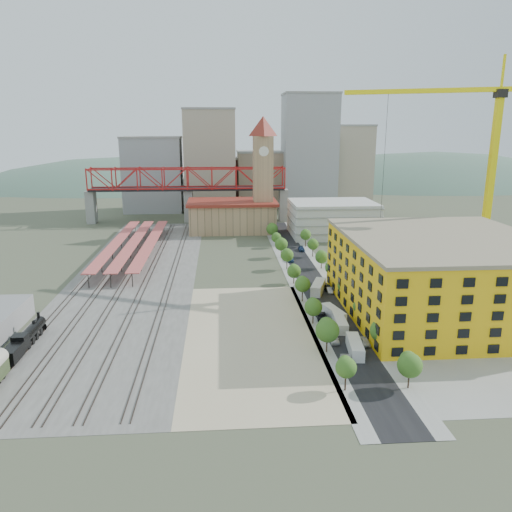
{
  "coord_description": "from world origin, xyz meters",
  "views": [
    {
      "loc": [
        -10.16,
        -130.15,
        43.42
      ],
      "look_at": [
        -0.79,
        -1.06,
        10.0
      ],
      "focal_mm": 35.0,
      "sensor_mm": 36.0,
      "label": 1
    }
  ],
  "objects": [
    {
      "name": "clock_tower",
      "position": [
        8.0,
        79.99,
        28.7
      ],
      "size": [
        12.0,
        12.0,
        52.0
      ],
      "color": "tan",
      "rests_on": "ground"
    },
    {
      "name": "ground",
      "position": [
        0.0,
        0.0,
        0.0
      ],
      "size": [
        400.0,
        400.0,
        0.0
      ],
      "primitive_type": "plane",
      "color": "#474C38",
      "rests_on": "ground"
    },
    {
      "name": "construction_pad",
      "position": [
        45.0,
        -20.0,
        0.03
      ],
      "size": [
        50.0,
        90.0,
        0.06
      ],
      "primitive_type": "cube",
      "color": "gray",
      "rests_on": "ground"
    },
    {
      "name": "car_6",
      "position": [
        19.0,
        -1.57,
        0.65
      ],
      "size": [
        2.62,
        4.89,
        1.3
      ],
      "primitive_type": "imported",
      "rotation": [
        0.0,
        0.0,
        0.1
      ],
      "color": "black",
      "rests_on": "ground"
    },
    {
      "name": "ballast_strip",
      "position": [
        -36.0,
        17.5,
        0.03
      ],
      "size": [
        36.0,
        165.0,
        0.06
      ],
      "primitive_type": "cube",
      "color": "#605E59",
      "rests_on": "ground"
    },
    {
      "name": "car_0",
      "position": [
        13.0,
        -35.45,
        0.77
      ],
      "size": [
        1.93,
        4.58,
        1.55
      ],
      "primitive_type": "imported",
      "rotation": [
        0.0,
        0.0,
        -0.02
      ],
      "color": "silver",
      "rests_on": "ground"
    },
    {
      "name": "truss_bridge",
      "position": [
        -25.0,
        105.0,
        18.86
      ],
      "size": [
        94.0,
        9.6,
        25.6
      ],
      "color": "gray",
      "rests_on": "ground"
    },
    {
      "name": "skyline",
      "position": [
        7.47,
        142.31,
        22.81
      ],
      "size": [
        133.0,
        46.0,
        60.0
      ],
      "color": "#9EA0A3",
      "rests_on": "ground"
    },
    {
      "name": "site_trailer_c",
      "position": [
        16.0,
        -21.82,
        1.19
      ],
      "size": [
        4.44,
        8.97,
        2.37
      ],
      "primitive_type": "cube",
      "rotation": [
        0.0,
        0.0,
        0.26
      ],
      "color": "silver",
      "rests_on": "ground"
    },
    {
      "name": "street_asphalt",
      "position": [
        16.0,
        15.0,
        0.03
      ],
      "size": [
        12.0,
        170.0,
        0.06
      ],
      "primitive_type": "cube",
      "color": "black",
      "rests_on": "ground"
    },
    {
      "name": "locomotive",
      "position": [
        -50.0,
        -33.03,
        1.85
      ],
      "size": [
        2.57,
        19.86,
        4.97
      ],
      "color": "black",
      "rests_on": "ground"
    },
    {
      "name": "car_2",
      "position": [
        13.0,
        -22.84,
        0.73
      ],
      "size": [
        2.53,
        5.28,
        1.45
      ],
      "primitive_type": "imported",
      "rotation": [
        0.0,
        0.0,
        -0.02
      ],
      "color": "black",
      "rests_on": "ground"
    },
    {
      "name": "distant_hills",
      "position": [
        45.28,
        260.0,
        -79.54
      ],
      "size": [
        647.0,
        264.0,
        227.0
      ],
      "color": "#4C6B59",
      "rests_on": "ground"
    },
    {
      "name": "site_trailer_b",
      "position": [
        16.0,
        -28.14,
        1.21
      ],
      "size": [
        2.93,
        9.0,
        2.43
      ],
      "primitive_type": "cube",
      "rotation": [
        0.0,
        0.0,
        -0.07
      ],
      "color": "silver",
      "rests_on": "ground"
    },
    {
      "name": "sidewalk_west",
      "position": [
        10.5,
        15.0,
        0.02
      ],
      "size": [
        3.0,
        170.0,
        0.04
      ],
      "primitive_type": "cube",
      "color": "gray",
      "rests_on": "ground"
    },
    {
      "name": "dirt_lot",
      "position": [
        -4.0,
        -31.5,
        0.03
      ],
      "size": [
        28.0,
        67.0,
        0.06
      ],
      "primitive_type": "cube",
      "color": "tan",
      "rests_on": "ground"
    },
    {
      "name": "car_7",
      "position": [
        19.0,
        43.89,
        0.74
      ],
      "size": [
        2.27,
        5.2,
        1.49
      ],
      "primitive_type": "imported",
      "rotation": [
        0.0,
        0.0,
        -0.04
      ],
      "color": "#1A2B4B",
      "rests_on": "ground"
    },
    {
      "name": "site_trailer_a",
      "position": [
        16.0,
        -40.73,
        1.28
      ],
      "size": [
        3.51,
        9.59,
        2.56
      ],
      "primitive_type": "cube",
      "rotation": [
        0.0,
        0.0,
        -0.11
      ],
      "color": "silver",
      "rests_on": "ground"
    },
    {
      "name": "street_trees",
      "position": [
        16.0,
        5.0,
        0.0
      ],
      "size": [
        15.4,
        124.4,
        8.0
      ],
      "color": "#2E5F1C",
      "rests_on": "ground"
    },
    {
      "name": "tower_crane",
      "position": [
        64.77,
        11.87,
        38.8
      ],
      "size": [
        55.07,
        24.82,
        62.88
      ],
      "color": "yellow",
      "rests_on": "ground"
    },
    {
      "name": "station_hall",
      "position": [
        -5.0,
        82.0,
        6.67
      ],
      "size": [
        38.0,
        24.0,
        13.1
      ],
      "color": "tan",
      "rests_on": "ground"
    },
    {
      "name": "car_5",
      "position": [
        19.0,
        -3.54,
        0.67
      ],
      "size": [
        1.5,
        4.07,
        1.33
      ],
      "primitive_type": "imported",
      "rotation": [
        0.0,
        0.0,
        -0.02
      ],
      "color": "#A5A6AB",
      "rests_on": "ground"
    },
    {
      "name": "car_1",
      "position": [
        13.0,
        -45.62,
        0.76
      ],
      "size": [
        1.91,
        4.73,
        1.53
      ],
      "primitive_type": "imported",
      "rotation": [
        0.0,
        0.0,
        -0.06
      ],
      "color": "#95969A",
      "rests_on": "ground"
    },
    {
      "name": "site_trailer_d",
      "position": [
        16.0,
        -2.99,
        1.39
      ],
      "size": [
        5.95,
        10.45,
        2.78
      ],
      "primitive_type": "cube",
      "rotation": [
        0.0,
        0.0,
        -0.35
      ],
      "color": "silver",
      "rests_on": "ground"
    },
    {
      "name": "construction_building",
      "position": [
        42.0,
        -20.0,
        9.41
      ],
      "size": [
        44.6,
        50.6,
        18.8
      ],
      "color": "yellow",
      "rests_on": "ground"
    },
    {
      "name": "rail_tracks",
      "position": [
        -37.8,
        17.5,
        0.15
      ],
      "size": [
        26.56,
        160.0,
        0.18
      ],
      "color": "#382B23",
      "rests_on": "ground"
    },
    {
      "name": "platform_canopies",
      "position": [
        -41.0,
        45.0,
        3.99
      ],
      "size": [
        16.0,
        80.0,
        4.12
      ],
      "color": "#BE494E",
      "rests_on": "ground"
    },
    {
      "name": "car_3",
      "position": [
        13.0,
        29.58,
        0.73
      ],
      "size": [
        2.44,
        5.18,
        1.46
      ],
      "primitive_type": "imported",
      "rotation": [
        0.0,
        0.0,
        -0.08
      ],
      "color": "navy",
      "rests_on": "ground"
    },
    {
      "name": "sidewalk_east",
      "position": [
        21.5,
        15.0,
        0.02
      ],
      "size": [
        3.0,
        170.0,
        0.04
      ],
      "primitive_type": "cube",
      "color": "gray",
      "rests_on": "ground"
    },
    {
      "name": "car_4",
      "position": [
        19.0,
        -37.19,
        0.71
      ],
      "size": [
        1.79,
        4.19,
        1.41
      ],
      "primitive_type": "imported",
      "rotation": [
        0.0,
        0.0,
        0.03
      ],
      "color": "silver",
      "rests_on": "ground"
    },
    {
      "name": "parking_garage",
      "position": [
        36.0,
        70.0,
        7.0
      ],
      "size": [
        34.0,
        26.0,
        14.0
      ],
      "primitive_type": "cube",
      "color": "silver",
      "rests_on": "ground"
    }
  ]
}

